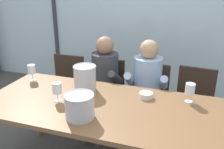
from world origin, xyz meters
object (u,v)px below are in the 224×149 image
object	(u,v)px
chair_center	(149,95)
tasting_bowl	(146,95)
wine_glass_near_bucket	(57,89)
dining_table	(99,112)
ice_bucket_secondary	(80,106)
person_charcoal_jacket	(102,80)
ice_bucket_primary	(85,78)
wine_glass_center_pour	(32,70)
chair_left_of_center	(106,89)
person_pale_blue_shirt	(146,86)
chair_right_of_center	(194,101)
wine_glass_by_left_taster	(190,90)
chair_near_curtain	(67,84)

from	to	relation	value
chair_center	tasting_bowl	bearing A→B (deg)	-83.16
chair_center	wine_glass_near_bucket	bearing A→B (deg)	-125.28
dining_table	ice_bucket_secondary	world-z (taller)	ice_bucket_secondary
wine_glass_near_bucket	person_charcoal_jacket	bearing A→B (deg)	81.47
ice_bucket_primary	ice_bucket_secondary	bearing A→B (deg)	-70.40
ice_bucket_secondary	wine_glass_center_pour	world-z (taller)	ice_bucket_secondary
dining_table	chair_left_of_center	distance (m)	0.93
person_pale_blue_shirt	wine_glass_near_bucket	distance (m)	1.06
person_pale_blue_shirt	chair_right_of_center	bearing A→B (deg)	11.00
chair_left_of_center	wine_glass_near_bucket	distance (m)	1.02
person_charcoal_jacket	ice_bucket_primary	size ratio (longest dim) A/B	4.68
chair_left_of_center	tasting_bowl	xyz separation A→B (m)	(0.62, -0.61, 0.30)
person_pale_blue_shirt	wine_glass_near_bucket	size ratio (longest dim) A/B	6.81
chair_left_of_center	chair_center	xyz separation A→B (m)	(0.55, -0.00, 0.00)
dining_table	person_pale_blue_shirt	size ratio (longest dim) A/B	1.76
chair_left_of_center	wine_glass_by_left_taster	xyz separation A→B (m)	(0.99, -0.57, 0.39)
ice_bucket_primary	wine_glass_by_left_taster	world-z (taller)	ice_bucket_primary
chair_left_of_center	wine_glass_center_pour	distance (m)	0.94
chair_near_curtain	tasting_bowl	distance (m)	1.35
chair_near_curtain	ice_bucket_primary	size ratio (longest dim) A/B	3.42
wine_glass_by_left_taster	wine_glass_near_bucket	bearing A→B (deg)	-162.21
ice_bucket_primary	ice_bucket_secondary	size ratio (longest dim) A/B	1.06
dining_table	person_charcoal_jacket	world-z (taller)	person_charcoal_jacket
dining_table	tasting_bowl	bearing A→B (deg)	35.45
chair_near_curtain	tasting_bowl	world-z (taller)	chair_near_curtain
chair_left_of_center	wine_glass_center_pour	bearing A→B (deg)	-140.13
dining_table	chair_near_curtain	bearing A→B (deg)	133.09
chair_near_curtain	wine_glass_near_bucket	world-z (taller)	wine_glass_near_bucket
chair_near_curtain	person_pale_blue_shirt	xyz separation A→B (m)	(1.08, -0.11, 0.17)
chair_right_of_center	ice_bucket_secondary	xyz separation A→B (m)	(-0.86, -1.15, 0.38)
chair_center	chair_left_of_center	bearing A→B (deg)	-179.55
tasting_bowl	ice_bucket_primary	bearing A→B (deg)	-177.47
chair_near_curtain	person_pale_blue_shirt	bearing A→B (deg)	-6.55
wine_glass_by_left_taster	person_charcoal_jacket	bearing A→B (deg)	155.63
ice_bucket_secondary	chair_near_curtain	bearing A→B (deg)	123.70
chair_near_curtain	ice_bucket_primary	xyz separation A→B (m)	(0.57, -0.63, 0.40)
chair_near_curtain	chair_left_of_center	world-z (taller)	same
wine_glass_near_bucket	dining_table	bearing A→B (deg)	8.83
chair_left_of_center	chair_near_curtain	bearing A→B (deg)	177.52
chair_left_of_center	tasting_bowl	world-z (taller)	chair_left_of_center
person_charcoal_jacket	wine_glass_near_bucket	distance (m)	0.85
dining_table	wine_glass_near_bucket	xyz separation A→B (m)	(-0.38, -0.06, 0.20)
wine_glass_by_left_taster	person_pale_blue_shirt	bearing A→B (deg)	135.85
chair_center	ice_bucket_primary	size ratio (longest dim) A/B	3.42
chair_left_of_center	wine_glass_by_left_taster	distance (m)	1.21
chair_left_of_center	ice_bucket_secondary	distance (m)	1.20
chair_near_curtain	chair_right_of_center	distance (m)	1.61
chair_near_curtain	chair_center	xyz separation A→B (m)	(1.10, 0.01, 0.00)
wine_glass_by_left_taster	chair_near_curtain	bearing A→B (deg)	159.96
wine_glass_center_pour	person_charcoal_jacket	bearing A→B (deg)	36.54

